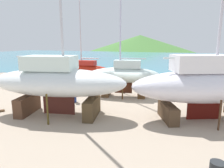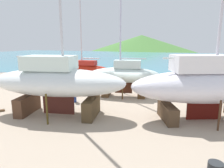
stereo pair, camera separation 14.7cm
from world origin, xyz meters
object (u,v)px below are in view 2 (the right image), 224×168
(sailboat_far_slipway, at_px, (85,69))
(sailboat_mid_port, at_px, (124,75))
(sailboat_large_starboard, at_px, (57,82))
(sailboat_small_center, at_px, (206,85))
(worker, at_px, (75,93))
(barrel_ochre, at_px, (30,87))

(sailboat_far_slipway, bearing_deg, sailboat_mid_port, 141.73)
(sailboat_large_starboard, xyz_separation_m, sailboat_far_slipway, (-3.66, 11.17, -0.72))
(sailboat_small_center, xyz_separation_m, worker, (-10.35, 0.60, -1.56))
(sailboat_mid_port, height_order, worker, sailboat_mid_port)
(sailboat_small_center, relative_size, sailboat_far_slipway, 1.37)
(sailboat_small_center, height_order, sailboat_far_slipway, sailboat_small_center)
(sailboat_small_center, bearing_deg, sailboat_large_starboard, 172.06)
(sailboat_far_slipway, height_order, worker, sailboat_far_slipway)
(worker, bearing_deg, sailboat_far_slipway, -91.44)
(sailboat_large_starboard, height_order, worker, sailboat_large_starboard)
(sailboat_mid_port, xyz_separation_m, sailboat_large_starboard, (-3.02, -6.49, 0.38))
(sailboat_small_center, relative_size, worker, 9.93)
(sailboat_small_center, xyz_separation_m, sailboat_far_slipway, (-13.53, 8.56, -0.68))
(sailboat_large_starboard, bearing_deg, sailboat_mid_port, 53.52)
(sailboat_small_center, height_order, sailboat_large_starboard, sailboat_small_center)
(sailboat_far_slipway, bearing_deg, sailboat_large_starboard, 104.92)
(sailboat_mid_port, distance_m, sailboat_far_slipway, 8.17)
(sailboat_mid_port, distance_m, barrel_ochre, 10.56)
(sailboat_large_starboard, relative_size, barrel_ochre, 17.13)
(sailboat_mid_port, bearing_deg, sailboat_small_center, 138.74)
(sailboat_mid_port, relative_size, sailboat_large_starboard, 0.80)
(barrel_ochre, bearing_deg, sailboat_small_center, -9.05)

